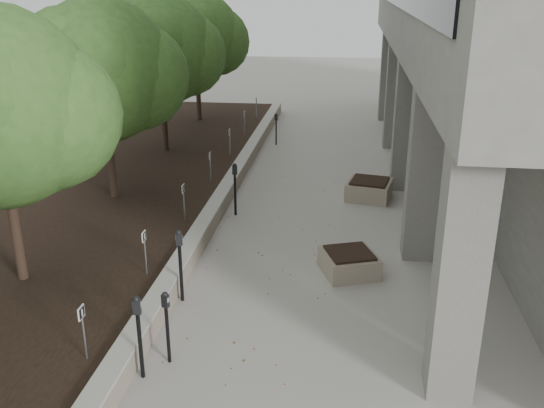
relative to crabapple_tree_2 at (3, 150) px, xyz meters
The scene contains 21 objects.
retaining_wall 7.29m from the crabapple_tree_2, 63.63° to the left, with size 0.39×26.00×0.50m, color #A29481, non-canonical shape.
planting_bed 6.71m from the crabapple_tree_2, 96.65° to the left, with size 7.00×26.00×0.40m, color black.
crabapple_tree_2 is the anchor object (origin of this frame).
crabapple_tree_3 5.00m from the crabapple_tree_2, 90.00° to the left, with size 4.60×4.00×5.44m, color #335F24, non-canonical shape.
crabapple_tree_4 10.00m from the crabapple_tree_2, 90.00° to the left, with size 4.60×4.00×5.44m, color #335F24, non-canonical shape.
crabapple_tree_5 15.00m from the crabapple_tree_2, 90.00° to the left, with size 4.60×4.00×5.44m, color #335F24, non-canonical shape.
parking_sign_2 4.16m from the crabapple_tree_2, 45.58° to the right, with size 0.04×0.22×0.96m, color black, non-canonical shape.
parking_sign_3 3.36m from the crabapple_tree_2, 11.53° to the left, with size 0.04×0.22×0.96m, color black, non-canonical shape.
parking_sign_4 4.82m from the crabapple_tree_2, 55.01° to the left, with size 0.04×0.22×0.96m, color black, non-canonical shape.
parking_sign_5 7.30m from the crabapple_tree_2, 69.35° to the left, with size 0.04×0.22×0.96m, color black, non-canonical shape.
parking_sign_6 10.06m from the crabapple_tree_2, 75.54° to the left, with size 0.04×0.22×0.96m, color black, non-canonical shape.
parking_sign_7 12.93m from the crabapple_tree_2, 78.91° to the left, with size 0.04×0.22×0.96m, color black, non-canonical shape.
parking_sign_8 15.85m from the crabapple_tree_2, 81.02° to the left, with size 0.04×0.22×0.96m, color black, non-canonical shape.
parking_meter_1 4.74m from the crabapple_tree_2, 27.31° to the right, with size 0.13×0.10×1.35m, color black, non-canonical shape.
parking_meter_2 4.68m from the crabapple_tree_2, 35.20° to the right, with size 0.15×0.11×1.51m, color black, non-canonical shape.
parking_meter_3 4.03m from the crabapple_tree_2, ahead, with size 0.15×0.11×1.56m, color black, non-canonical shape.
parking_meter_4 6.55m from the crabapple_tree_2, 55.31° to the left, with size 0.15×0.11×1.50m, color black, non-canonical shape.
parking_meter_5 13.45m from the crabapple_tree_2, 73.87° to the left, with size 0.12×0.09×1.26m, color black, non-canonical shape.
planter_front 7.45m from the crabapple_tree_2, 15.71° to the left, with size 1.12×1.12×0.52m, color #A29481, non-canonical shape.
planter_back 10.32m from the crabapple_tree_2, 43.73° to the left, with size 1.24×1.24×0.58m, color #A29481, non-canonical shape.
berry_scatter 5.98m from the crabapple_tree_2, 23.05° to the left, with size 3.30×14.10×0.02m, color maroon, non-canonical shape.
Camera 1 is at (1.65, -7.20, 6.11)m, focal length 39.47 mm.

